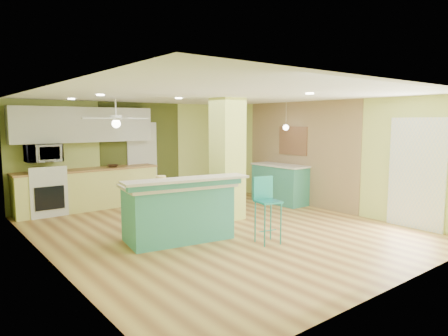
{
  "coord_description": "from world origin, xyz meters",
  "views": [
    {
      "loc": [
        -4.47,
        -5.9,
        2.03
      ],
      "look_at": [
        0.48,
        0.4,
        1.09
      ],
      "focal_mm": 32.0,
      "sensor_mm": 36.0,
      "label": 1
    }
  ],
  "objects_px": {
    "peninsula": "(178,210)",
    "canister": "(161,181)",
    "bar_stool": "(266,199)",
    "fruit_bowl": "(113,166)",
    "side_counter": "(280,184)"
  },
  "relations": [
    {
      "from": "bar_stool",
      "to": "fruit_bowl",
      "type": "bearing_deg",
      "value": 113.56
    },
    {
      "from": "peninsula",
      "to": "bar_stool",
      "type": "xyz_separation_m",
      "value": [
        1.08,
        -1.03,
        0.23
      ]
    },
    {
      "from": "canister",
      "to": "side_counter",
      "type": "bearing_deg",
      "value": 16.41
    },
    {
      "from": "bar_stool",
      "to": "peninsula",
      "type": "bearing_deg",
      "value": 148.74
    },
    {
      "from": "bar_stool",
      "to": "fruit_bowl",
      "type": "xyz_separation_m",
      "value": [
        -0.84,
        4.35,
        0.23
      ]
    },
    {
      "from": "peninsula",
      "to": "canister",
      "type": "bearing_deg",
      "value": -160.08
    },
    {
      "from": "peninsula",
      "to": "fruit_bowl",
      "type": "relative_size",
      "value": 8.07
    },
    {
      "from": "side_counter",
      "to": "fruit_bowl",
      "type": "distance_m",
      "value": 4.09
    },
    {
      "from": "bar_stool",
      "to": "side_counter",
      "type": "height_order",
      "value": "bar_stool"
    },
    {
      "from": "fruit_bowl",
      "to": "canister",
      "type": "relative_size",
      "value": 1.48
    },
    {
      "from": "peninsula",
      "to": "side_counter",
      "type": "xyz_separation_m",
      "value": [
        3.65,
        1.11,
        -0.03
      ]
    },
    {
      "from": "peninsula",
      "to": "side_counter",
      "type": "relative_size",
      "value": 1.42
    },
    {
      "from": "side_counter",
      "to": "canister",
      "type": "bearing_deg",
      "value": -163.59
    },
    {
      "from": "fruit_bowl",
      "to": "bar_stool",
      "type": "bearing_deg",
      "value": -79.03
    },
    {
      "from": "peninsula",
      "to": "canister",
      "type": "relative_size",
      "value": 11.96
    }
  ]
}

